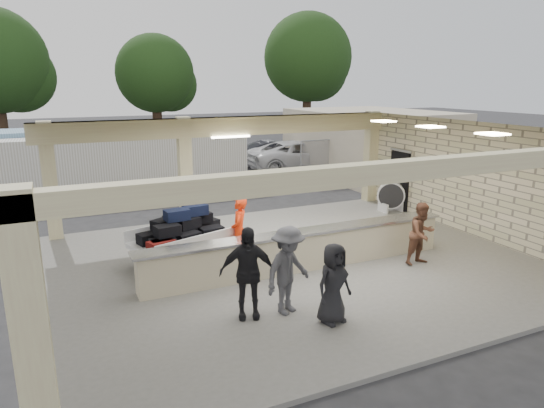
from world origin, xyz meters
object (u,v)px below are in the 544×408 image
baggage_handler (239,231)px  passenger_a (422,234)px  car_white_b (396,149)px  passenger_c (288,270)px  passenger_d (333,283)px  passenger_b (247,273)px  car_white_a (301,156)px  drum_fan (391,195)px  luggage_cart (183,234)px  baggage_counter (302,250)px  container_white (112,164)px  car_dark (275,153)px

baggage_handler → passenger_a: (4.17, -1.96, -0.06)m
passenger_a → car_white_b: size_ratio=0.35×
passenger_c → passenger_d: 0.95m
passenger_b → car_white_a: (8.83, 14.37, -0.22)m
passenger_b → car_white_a: size_ratio=0.33×
passenger_c → car_white_b: (14.71, 15.12, -0.29)m
drum_fan → passenger_d: bearing=-96.1°
luggage_cart → passenger_d: passenger_d is taller
baggage_counter → passenger_b: bearing=-140.2°
baggage_handler → passenger_c: (-0.10, -2.97, 0.04)m
passenger_c → container_white: container_white is taller
baggage_counter → drum_fan: bearing=32.9°
car_white_b → car_dark: (-7.14, 1.79, -0.04)m
luggage_cart → container_white: size_ratio=0.25×
baggage_counter → car_dark: (6.21, 14.95, 0.09)m
baggage_handler → container_white: size_ratio=0.15×
baggage_handler → car_white_a: size_ratio=0.31×
baggage_counter → passenger_c: (-1.36, -1.96, 0.42)m
passenger_d → car_white_b: 21.20m
drum_fan → car_white_a: 9.10m
car_dark → container_white: bearing=115.7°
baggage_counter → car_white_a: bearing=62.1°
baggage_counter → baggage_handler: size_ratio=4.75×
passenger_a → passenger_c: (-4.27, -1.01, 0.10)m
luggage_cart → drum_fan: bearing=-3.8°
baggage_handler → passenger_d: bearing=38.3°
luggage_cart → car_white_a: (9.24, 11.04, -0.10)m
drum_fan → car_white_b: bearing=89.7°
baggage_handler → car_white_a: 14.03m
car_white_b → car_dark: 7.36m
car_dark → baggage_handler: bearing=156.1°
luggage_cart → container_white: (-0.52, 9.77, 0.33)m
passenger_b → car_white_b: bearing=60.9°
luggage_cart → passenger_b: 3.36m
container_white → drum_fan: bearing=-41.3°
car_dark → baggage_counter: bearing=161.7°
passenger_c → passenger_d: size_ratio=1.14×
passenger_b → passenger_c: size_ratio=1.03×
luggage_cart → car_white_b: (15.92, 11.62, -0.19)m
passenger_b → container_white: 13.13m
passenger_c → car_white_b: passenger_c is taller
drum_fan → passenger_b: passenger_b is taller
passenger_b → car_white_a: passenger_b is taller
luggage_cart → passenger_c: size_ratio=1.59×
luggage_cart → passenger_a: passenger_a is taller
passenger_a → drum_fan: bearing=55.4°
baggage_handler → car_dark: 15.82m
baggage_counter → luggage_cart: (-2.57, 1.54, 0.32)m
baggage_counter → passenger_d: bearing=-105.6°
drum_fan → baggage_handler: baggage_handler is taller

